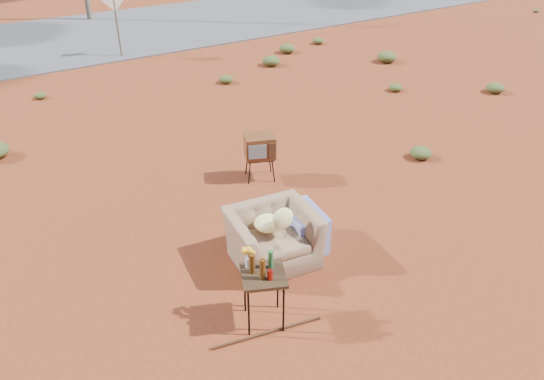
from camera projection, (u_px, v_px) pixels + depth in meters
ground at (287, 283)px, 7.67m from camera, size 140.00×140.00×0.00m
highway at (53, 41)px, 18.58m from camera, size 140.00×7.00×0.04m
armchair at (279, 229)px, 7.95m from camera, size 1.58×0.96×1.10m
tv_unit at (260, 147)px, 9.95m from camera, size 0.68×0.62×0.90m
side_table at (260, 271)px, 6.63m from camera, size 0.72×0.72×1.11m
rusty_bar at (267, 332)px, 6.82m from camera, size 1.48×0.32×0.04m
road_sign at (115, 9)px, 16.31m from camera, size 0.78×0.06×2.19m
scrub_patch at (129, 166)px, 10.43m from camera, size 17.49×8.07×0.33m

